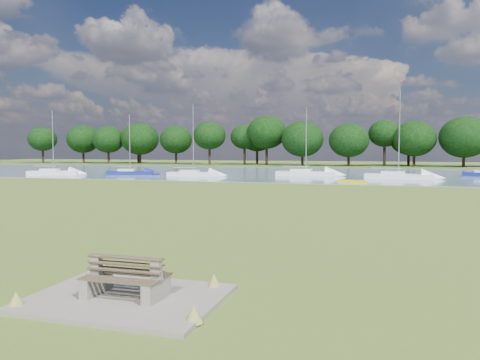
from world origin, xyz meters
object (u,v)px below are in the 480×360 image
(sailboat_5, at_px, (398,174))
(kayak, at_px, (352,182))
(sailboat_4, at_px, (305,172))
(sailboat_3, at_px, (53,171))
(bench_pair, at_px, (126,279))
(sailboat_1, at_px, (193,172))
(sailboat_2, at_px, (130,171))

(sailboat_5, bearing_deg, kayak, -116.10)
(sailboat_4, distance_m, sailboat_5, 11.23)
(kayak, height_order, sailboat_4, sailboat_4)
(sailboat_3, bearing_deg, sailboat_5, -12.74)
(bench_pair, distance_m, sailboat_1, 47.41)
(sailboat_3, bearing_deg, kayak, -24.38)
(kayak, xyz_separation_m, sailboat_3, (-37.99, 3.64, 0.34))
(sailboat_1, bearing_deg, bench_pair, -75.53)
(bench_pair, bearing_deg, sailboat_4, 93.67)
(bench_pair, relative_size, sailboat_4, 0.22)
(sailboat_2, height_order, sailboat_5, sailboat_5)
(bench_pair, xyz_separation_m, sailboat_5, (6.96, 46.22, 0.06))
(bench_pair, xyz_separation_m, sailboat_4, (-3.90, 49.09, 0.05))
(sailboat_1, xyz_separation_m, sailboat_2, (-9.00, 0.34, 0.00))
(sailboat_1, height_order, sailboat_3, sailboat_1)
(sailboat_4, bearing_deg, sailboat_1, -161.50)
(sailboat_1, distance_m, sailboat_5, 24.07)
(kayak, relative_size, sailboat_4, 0.33)
(sailboat_1, distance_m, sailboat_2, 9.01)
(kayak, distance_m, sailboat_1, 20.50)
(sailboat_3, bearing_deg, sailboat_2, -1.63)
(bench_pair, bearing_deg, sailboat_5, 80.57)
(sailboat_2, height_order, sailboat_4, sailboat_4)
(bench_pair, relative_size, sailboat_5, 0.18)
(bench_pair, xyz_separation_m, sailboat_3, (-35.49, 41.64, 0.04))
(kayak, height_order, sailboat_5, sailboat_5)
(kayak, xyz_separation_m, sailboat_5, (4.46, 8.22, 0.37))
(sailboat_1, relative_size, sailboat_4, 1.04)
(bench_pair, bearing_deg, sailboat_1, 110.18)
(sailboat_3, relative_size, sailboat_4, 0.98)
(sailboat_3, bearing_deg, sailboat_1, -10.88)
(kayak, bearing_deg, bench_pair, -74.35)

